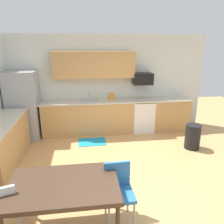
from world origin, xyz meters
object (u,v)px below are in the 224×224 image
object	(u,v)px
trash_bin	(193,137)
oven_range	(142,115)
chair_far_side	(1,207)
refrigerator	(24,106)
kettle	(112,97)
microwave	(143,79)
dining_table	(63,187)
chair_near_table	(118,188)

from	to	relation	value
trash_bin	oven_range	bearing A→B (deg)	124.89
chair_far_side	trash_bin	bearing A→B (deg)	30.83
oven_range	trash_bin	size ratio (longest dim) A/B	1.52
refrigerator	oven_range	world-z (taller)	refrigerator
chair_far_side	kettle	xyz separation A→B (m)	(1.84, 3.52, 0.52)
oven_range	trash_bin	distance (m)	1.60
oven_range	microwave	bearing A→B (deg)	90.00
dining_table	trash_bin	world-z (taller)	dining_table
oven_range	dining_table	xyz separation A→B (m)	(-1.96, -3.42, 0.23)
chair_far_side	kettle	distance (m)	4.01
refrigerator	chair_far_side	xyz separation A→B (m)	(0.51, -3.39, -0.39)
oven_range	chair_far_side	distance (m)	4.41
chair_far_side	kettle	world-z (taller)	kettle
chair_near_table	trash_bin	size ratio (longest dim) A/B	1.42
oven_range	dining_table	size ratio (longest dim) A/B	0.65
refrigerator	dining_table	xyz separation A→B (m)	(1.27, -3.34, -0.20)
refrigerator	chair_near_table	xyz separation A→B (m)	(2.01, -3.20, -0.39)
refrigerator	trash_bin	world-z (taller)	refrigerator
oven_range	microwave	world-z (taller)	microwave
oven_range	kettle	size ratio (longest dim) A/B	4.55
dining_table	refrigerator	bearing A→B (deg)	110.87
dining_table	kettle	world-z (taller)	kettle
dining_table	chair_near_table	distance (m)	0.77
trash_bin	chair_far_side	bearing A→B (deg)	-149.17
microwave	dining_table	distance (m)	4.11
chair_near_table	chair_far_side	world-z (taller)	same
refrigerator	microwave	xyz separation A→B (m)	(3.23, 0.18, 0.61)
microwave	chair_near_table	world-z (taller)	microwave
oven_range	dining_table	world-z (taller)	oven_range
dining_table	kettle	distance (m)	3.65
refrigerator	oven_range	bearing A→B (deg)	1.42
refrigerator	kettle	world-z (taller)	refrigerator
oven_range	chair_near_table	xyz separation A→B (m)	(-1.23, -3.28, 0.05)
refrigerator	dining_table	size ratio (longest dim) A/B	1.27
oven_range	chair_far_side	xyz separation A→B (m)	(-2.72, -3.47, 0.05)
refrigerator	oven_range	distance (m)	3.26
chair_far_side	microwave	bearing A→B (deg)	52.72
chair_far_side	trash_bin	size ratio (longest dim) A/B	1.42
chair_near_table	trash_bin	world-z (taller)	chair_near_table
chair_near_table	kettle	xyz separation A→B (m)	(0.34, 3.33, 0.52)
oven_range	microwave	distance (m)	1.05
dining_table	chair_far_side	world-z (taller)	chair_far_side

